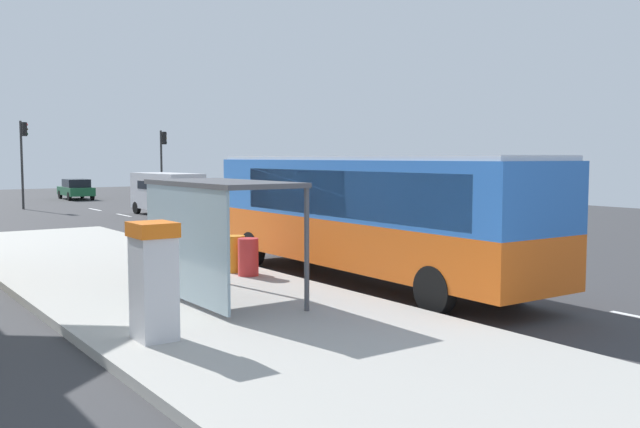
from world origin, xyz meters
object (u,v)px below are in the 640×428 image
Objects in this scene: recycling_bin_red at (248,257)px; recycling_bin_orange at (235,254)px; bus_shelter at (208,210)px; traffic_light_near_side at (163,155)px; traffic_light_far_side at (23,151)px; bus at (365,210)px; white_van at (167,191)px; ticket_machine at (154,280)px; sedan_near at (76,189)px.

recycling_bin_red is 0.70m from recycling_bin_orange.
traffic_light_near_side is at bearing 68.99° from bus_shelter.
traffic_light_far_side is (1.10, 28.85, 2.89)m from recycling_bin_orange.
bus is at bearing -32.85° from recycling_bin_red.
bus_shelter is (-11.91, -31.03, -1.19)m from traffic_light_near_side.
white_van is at bearing 79.88° from bus.
ticket_machine is 3.17m from bus_shelter.
bus is at bearing -42.83° from recycling_bin_orange.
traffic_light_near_side is (7.21, 30.36, 1.44)m from bus.
bus_shelter is at bearing -134.20° from recycling_bin_red.
sedan_near is 0.84× the size of traffic_light_far_side.
recycling_bin_red is at bearing -92.12° from traffic_light_far_side.
sedan_near is at bearing 109.63° from traffic_light_near_side.
bus_shelter is (-2.21, -2.28, 1.44)m from recycling_bin_red.
recycling_bin_orange is 29.80m from traffic_light_near_side.
traffic_light_near_side is at bearing 70.92° from recycling_bin_orange.
sedan_near is at bearing 77.72° from bus_shelter.
white_van is 24.17m from bus_shelter.
bus_shelter reaches higher than white_van.
bus is at bearing -103.36° from traffic_light_near_side.
bus is 2.76× the size of bus_shelter.
white_van is at bearing -111.33° from traffic_light_near_side.
bus is 2.24× the size of traffic_light_near_side.
bus is 3.19m from recycling_bin_red.
ticket_machine is at bearing -104.34° from sedan_near.
white_van is at bearing -90.32° from sedan_near.
white_van is 10.89m from traffic_light_far_side.
ticket_machine is 0.39× the size of traffic_light_near_side.
bus is at bearing -100.12° from white_van.
bus_shelter is at bearing -102.28° from sedan_near.
white_van is 17.44m from sedan_near.
traffic_light_far_side is at bearing 87.83° from recycling_bin_orange.
ticket_machine is 2.04× the size of recycling_bin_red.
traffic_light_far_side is (1.10, 29.55, 2.89)m from recycling_bin_red.
sedan_near reaches higher than recycling_bin_red.
traffic_light_far_side reaches higher than recycling_bin_orange.
traffic_light_far_side reaches higher than bus.
recycling_bin_red is at bearing -99.77° from sedan_near.
recycling_bin_orange is at bearing -108.09° from white_van.
traffic_light_near_side is 33.26m from bus_shelter.
sedan_near is (4.01, 39.34, -1.05)m from bus.
recycling_bin_red is 30.46m from traffic_light_near_side.
sedan_near is (0.10, 17.43, -0.55)m from white_van.
recycling_bin_orange is (0.00, 0.70, 0.00)m from recycling_bin_red.
white_van is 5.56× the size of recycling_bin_orange.
white_van reaches higher than sedan_near.
bus reaches higher than ticket_machine.
bus is 4.76m from bus_shelter.
bus_shelter is at bearing 46.75° from ticket_machine.
bus is at bearing 8.09° from bus_shelter.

